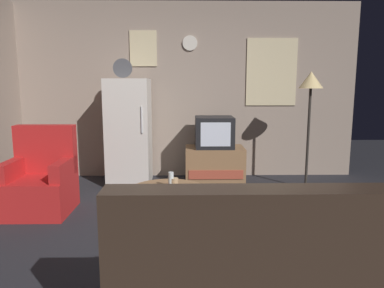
# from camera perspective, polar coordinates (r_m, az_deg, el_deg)

# --- Properties ---
(ground_plane) EXTENTS (12.00, 12.00, 0.00)m
(ground_plane) POSITION_cam_1_polar(r_m,az_deg,el_deg) (3.52, -1.03, -14.59)
(ground_plane) COLOR #232328
(wall_with_art) EXTENTS (5.20, 0.12, 2.63)m
(wall_with_art) POSITION_cam_1_polar(r_m,az_deg,el_deg) (5.67, -0.96, 8.28)
(wall_with_art) COLOR gray
(wall_with_art) RESTS_ON ground_plane
(fridge) EXTENTS (0.60, 0.62, 1.77)m
(fridge) POSITION_cam_1_polar(r_m,az_deg,el_deg) (5.30, -9.79, 1.92)
(fridge) COLOR silver
(fridge) RESTS_ON ground_plane
(tv_stand) EXTENTS (0.84, 0.53, 0.53)m
(tv_stand) POSITION_cam_1_polar(r_m,az_deg,el_deg) (5.33, 3.53, -3.29)
(tv_stand) COLOR #8E6642
(tv_stand) RESTS_ON ground_plane
(crt_tv) EXTENTS (0.54, 0.51, 0.44)m
(crt_tv) POSITION_cam_1_polar(r_m,az_deg,el_deg) (5.24, 3.48, 1.87)
(crt_tv) COLOR black
(crt_tv) RESTS_ON tv_stand
(standing_lamp) EXTENTS (0.32, 0.32, 1.59)m
(standing_lamp) POSITION_cam_1_polar(r_m,az_deg,el_deg) (5.13, 17.99, 8.12)
(standing_lamp) COLOR #332D28
(standing_lamp) RESTS_ON ground_plane
(coffee_table) EXTENTS (0.72, 0.72, 0.45)m
(coffee_table) POSITION_cam_1_polar(r_m,az_deg,el_deg) (3.56, -3.77, -10.41)
(coffee_table) COLOR #8E6642
(coffee_table) RESTS_ON ground_plane
(wine_glass) EXTENTS (0.05, 0.05, 0.15)m
(wine_glass) POSITION_cam_1_polar(r_m,az_deg,el_deg) (3.50, -3.30, -5.59)
(wine_glass) COLOR silver
(wine_glass) RESTS_ON coffee_table
(mug_ceramic_white) EXTENTS (0.08, 0.08, 0.09)m
(mug_ceramic_white) POSITION_cam_1_polar(r_m,az_deg,el_deg) (3.29, -3.22, -7.13)
(mug_ceramic_white) COLOR silver
(mug_ceramic_white) RESTS_ON coffee_table
(mug_ceramic_tan) EXTENTS (0.08, 0.08, 0.09)m
(mug_ceramic_tan) POSITION_cam_1_polar(r_m,az_deg,el_deg) (3.51, -2.76, -6.05)
(mug_ceramic_tan) COLOR tan
(mug_ceramic_tan) RESTS_ON coffee_table
(armchair) EXTENTS (0.68, 0.68, 0.96)m
(armchair) POSITION_cam_1_polar(r_m,az_deg,el_deg) (4.46, -22.47, -5.52)
(armchair) COLOR red
(armchair) RESTS_ON ground_plane
(couch) EXTENTS (1.70, 0.80, 0.92)m
(couch) POSITION_cam_1_polar(r_m,az_deg,el_deg) (2.30, 10.71, -19.90)
(couch) COLOR #38281E
(couch) RESTS_ON ground_plane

